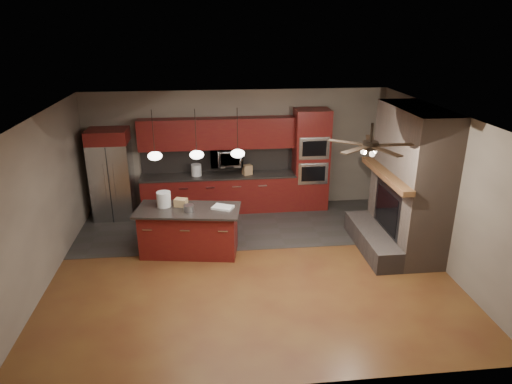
{
  "coord_description": "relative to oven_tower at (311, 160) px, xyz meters",
  "views": [
    {
      "loc": [
        -0.7,
        -7.39,
        4.24
      ],
      "look_at": [
        0.18,
        0.6,
        1.23
      ],
      "focal_mm": 32.0,
      "sensor_mm": 36.0,
      "label": 1
    }
  ],
  "objects": [
    {
      "name": "pendant_right",
      "position": [
        -1.85,
        -1.99,
        0.77
      ],
      "size": [
        0.26,
        0.26,
        0.92
      ],
      "color": "black",
      "rests_on": "ceiling"
    },
    {
      "name": "oven_tower",
      "position": [
        0.0,
        0.0,
        0.0
      ],
      "size": [
        0.8,
        0.63,
        2.38
      ],
      "color": "#5E1911",
      "rests_on": "ground"
    },
    {
      "name": "pendant_center",
      "position": [
        -2.6,
        -1.99,
        0.77
      ],
      "size": [
        0.26,
        0.26,
        0.92
      ],
      "color": "black",
      "rests_on": "ceiling"
    },
    {
      "name": "back_wall",
      "position": [
        -1.7,
        0.31,
        0.21
      ],
      "size": [
        7.0,
        0.02,
        2.8
      ],
      "primitive_type": "cube",
      "color": "gray",
      "rests_on": "ground"
    },
    {
      "name": "counter_bucket",
      "position": [
        -2.68,
        0.01,
        -0.16
      ],
      "size": [
        0.28,
        0.28,
        0.27
      ],
      "primitive_type": "cylinder",
      "rotation": [
        0.0,
        0.0,
        0.22
      ],
      "color": "silver",
      "rests_on": "back_cabinetry"
    },
    {
      "name": "refrigerator",
      "position": [
        -4.56,
        -0.07,
        -0.17
      ],
      "size": [
        0.87,
        0.75,
        2.05
      ],
      "color": "silver",
      "rests_on": "ground"
    },
    {
      "name": "ground",
      "position": [
        -1.7,
        -2.69,
        -1.19
      ],
      "size": [
        7.0,
        7.0,
        0.0
      ],
      "primitive_type": "plane",
      "color": "brown",
      "rests_on": "ground"
    },
    {
      "name": "paint_can",
      "position": [
        -2.79,
        -2.16,
        -0.21
      ],
      "size": [
        0.21,
        0.21,
        0.13
      ],
      "primitive_type": "cylinder",
      "rotation": [
        0.0,
        0.0,
        0.09
      ],
      "color": "#A7A7AC",
      "rests_on": "kitchen_island"
    },
    {
      "name": "back_cabinetry",
      "position": [
        -2.18,
        0.05,
        -0.3
      ],
      "size": [
        3.59,
        0.64,
        2.2
      ],
      "color": "#5E1911",
      "rests_on": "ground"
    },
    {
      "name": "counter_box",
      "position": [
        -1.5,
        -0.04,
        -0.18
      ],
      "size": [
        0.25,
        0.22,
        0.23
      ],
      "primitive_type": "cube",
      "rotation": [
        0.0,
        0.0,
        0.37
      ],
      "color": "tan",
      "rests_on": "back_cabinetry"
    },
    {
      "name": "right_wall",
      "position": [
        1.8,
        -2.69,
        0.21
      ],
      "size": [
        0.02,
        6.0,
        2.8
      ],
      "primitive_type": "cube",
      "color": "gray",
      "rests_on": "ground"
    },
    {
      "name": "white_bucket",
      "position": [
        -3.27,
        -1.86,
        -0.13
      ],
      "size": [
        0.35,
        0.35,
        0.29
      ],
      "primitive_type": "cylinder",
      "rotation": [
        0.0,
        0.0,
        -0.39
      ],
      "color": "silver",
      "rests_on": "kitchen_island"
    },
    {
      "name": "kitchen_island",
      "position": [
        -2.81,
        -2.05,
        -0.73
      ],
      "size": [
        2.06,
        1.17,
        0.92
      ],
      "rotation": [
        0.0,
        0.0,
        -0.15
      ],
      "color": "#5E1911",
      "rests_on": "ground"
    },
    {
      "name": "cardboard_box",
      "position": [
        -2.95,
        -1.88,
        -0.2
      ],
      "size": [
        0.27,
        0.23,
        0.15
      ],
      "primitive_type": "cube",
      "rotation": [
        0.0,
        0.0,
        -0.32
      ],
      "color": "tan",
      "rests_on": "kitchen_island"
    },
    {
      "name": "slate_tile_patch",
      "position": [
        -1.7,
        -0.89,
        -1.19
      ],
      "size": [
        7.0,
        2.4,
        0.01
      ],
      "primitive_type": "cube",
      "color": "#2E2B29",
      "rests_on": "ground"
    },
    {
      "name": "fireplace_column",
      "position": [
        1.34,
        -2.29,
        0.11
      ],
      "size": [
        1.3,
        2.1,
        2.8
      ],
      "color": "#6E5B4F",
      "rests_on": "ground"
    },
    {
      "name": "ceiling_fan",
      "position": [
        0.1,
        -3.49,
        1.27
      ],
      "size": [
        1.27,
        1.33,
        0.41
      ],
      "color": "black",
      "rests_on": "ceiling"
    },
    {
      "name": "microwave",
      "position": [
        -1.98,
        0.06,
        0.11
      ],
      "size": [
        0.73,
        0.41,
        0.5
      ],
      "primitive_type": "imported",
      "color": "silver",
      "rests_on": "back_cabinetry"
    },
    {
      "name": "paint_tray",
      "position": [
        -2.15,
        -2.08,
        -0.25
      ],
      "size": [
        0.45,
        0.4,
        0.04
      ],
      "primitive_type": "cube",
      "rotation": [
        0.0,
        0.0,
        -0.45
      ],
      "color": "white",
      "rests_on": "kitchen_island"
    },
    {
      "name": "left_wall",
      "position": [
        -5.2,
        -2.69,
        0.21
      ],
      "size": [
        0.02,
        6.0,
        2.8
      ],
      "primitive_type": "cube",
      "color": "gray",
      "rests_on": "ground"
    },
    {
      "name": "ceiling",
      "position": [
        -1.7,
        -2.69,
        1.61
      ],
      "size": [
        7.0,
        6.0,
        0.02
      ],
      "primitive_type": "cube",
      "color": "white",
      "rests_on": "back_wall"
    },
    {
      "name": "pendant_left",
      "position": [
        -3.35,
        -1.99,
        0.77
      ],
      "size": [
        0.26,
        0.26,
        0.92
      ],
      "color": "black",
      "rests_on": "ceiling"
    }
  ]
}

